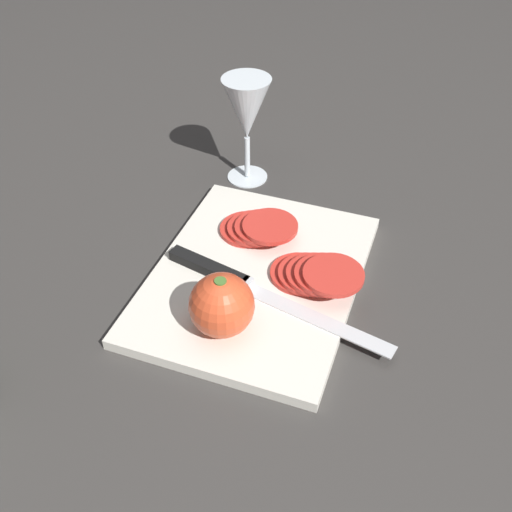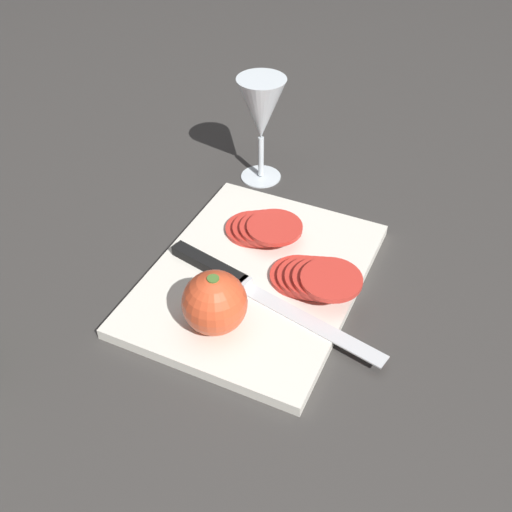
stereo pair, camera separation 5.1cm
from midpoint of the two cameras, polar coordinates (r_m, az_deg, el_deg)
The scene contains 7 objects.
ground_plane at distance 0.83m, azimuth 2.27°, elevation -0.06°, with size 3.00×3.00×0.00m, color #383533.
cutting_board at distance 0.78m, azimuth -1.85°, elevation -2.11°, with size 0.34×0.26×0.02m.
wine_glass at distance 0.92m, azimuth -2.51°, elevation 13.47°, with size 0.07×0.07×0.17m.
whole_tomato at distance 0.69m, azimuth -5.41°, elevation -4.75°, with size 0.08×0.08×0.08m.
knife at distance 0.77m, azimuth -4.20°, elevation -2.23°, with size 0.09×0.31×0.01m.
tomato_slice_stack_near at distance 0.83m, azimuth -1.52°, elevation 2.65°, with size 0.08×0.11×0.03m.
tomato_slice_stack_far at distance 0.76m, azimuth 3.84°, elevation -1.79°, with size 0.09×0.12×0.03m.
Camera 1 is at (0.60, 0.16, 0.55)m, focal length 42.00 mm.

